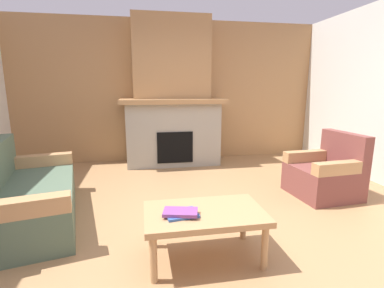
{
  "coord_description": "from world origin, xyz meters",
  "views": [
    {
      "loc": [
        -0.56,
        -2.65,
        1.45
      ],
      "look_at": [
        0.05,
        0.8,
        0.73
      ],
      "focal_mm": 26.29,
      "sensor_mm": 36.0,
      "label": 1
    }
  ],
  "objects_px": {
    "fireplace": "(172,102)",
    "coffee_table": "(204,217)",
    "armchair": "(326,174)",
    "couch": "(26,196)"
  },
  "relations": [
    {
      "from": "couch",
      "to": "coffee_table",
      "type": "height_order",
      "value": "couch"
    },
    {
      "from": "couch",
      "to": "fireplace",
      "type": "bearing_deg",
      "value": 49.37
    },
    {
      "from": "coffee_table",
      "to": "armchair",
      "type": "bearing_deg",
      "value": 30.07
    },
    {
      "from": "armchair",
      "to": "couch",
      "type": "bearing_deg",
      "value": -178.3
    },
    {
      "from": "fireplace",
      "to": "coffee_table",
      "type": "relative_size",
      "value": 2.7
    },
    {
      "from": "couch",
      "to": "coffee_table",
      "type": "xyz_separation_m",
      "value": [
        1.76,
        -1.0,
        0.09
      ]
    },
    {
      "from": "couch",
      "to": "armchair",
      "type": "distance_m",
      "value": 3.68
    },
    {
      "from": "couch",
      "to": "coffee_table",
      "type": "distance_m",
      "value": 2.03
    },
    {
      "from": "couch",
      "to": "coffee_table",
      "type": "relative_size",
      "value": 1.94
    },
    {
      "from": "armchair",
      "to": "coffee_table",
      "type": "relative_size",
      "value": 0.85
    }
  ]
}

